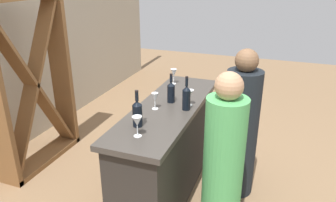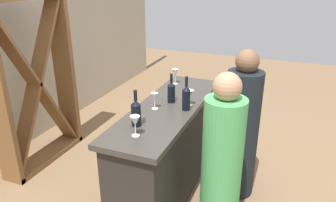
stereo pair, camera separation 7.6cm
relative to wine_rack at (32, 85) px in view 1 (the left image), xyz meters
The scene contains 12 objects.
ground_plane 1.92m from the wine_rack, 91.64° to the right, with size 12.00×12.00×0.00m, color #846647.
bar_counter 1.72m from the wine_rack, 91.64° to the right, with size 1.81×0.55×0.98m.
wine_rack is the anchor object (origin of this frame).
wine_bottle_leftmost_near_black 1.66m from the wine_rack, 108.77° to the right, with size 0.08×0.08×0.31m.
wine_bottle_second_left_near_black 1.84m from the wine_rack, 92.14° to the right, with size 0.07×0.07×0.32m.
wine_bottle_center_near_black 1.65m from the wine_rack, 88.16° to the right, with size 0.07×0.07×0.29m.
wine_glass_near_left 1.84m from the wine_rack, 88.75° to the right, with size 0.08×0.08×0.15m.
wine_glass_near_center 1.78m from the wine_rack, 112.96° to the right, with size 0.08×0.08×0.17m.
wine_glass_near_right 1.57m from the wine_rack, 95.68° to the right, with size 0.06×0.06×0.16m.
wine_glass_far_left 1.60m from the wine_rack, 68.90° to the right, with size 0.07×0.07×0.17m.
person_left_guest 2.34m from the wine_rack, 83.92° to the right, with size 0.39×0.39×1.52m.
person_center_guest 2.32m from the wine_rack, 100.09° to the right, with size 0.43×0.43×1.49m.
Camera 1 is at (-2.67, -0.99, 2.19)m, focal length 34.94 mm.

